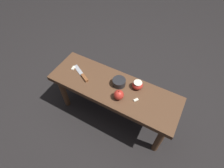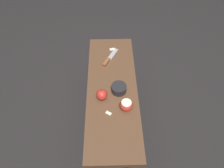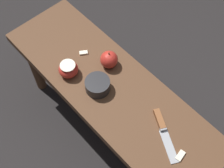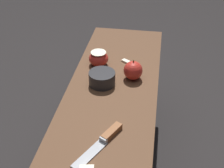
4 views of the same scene
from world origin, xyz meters
The scene contains 8 objects.
ground_plane centered at (0.00, 0.00, 0.00)m, with size 8.00×8.00×0.00m, color black.
wooden_bench centered at (0.00, 0.00, 0.38)m, with size 1.06×0.35×0.45m.
knife centered at (-0.28, -0.02, 0.46)m, with size 0.21×0.13×0.02m.
apple_whole centered at (0.08, -0.07, 0.49)m, with size 0.08×0.08×0.09m.
apple_cut centered at (0.16, 0.09, 0.48)m, with size 0.08×0.08×0.06m.
apple_slice_near_knife centered at (0.20, -0.03, 0.46)m, with size 0.04×0.04×0.01m.
apple_slice_center centered at (-0.40, 0.01, 0.46)m, with size 0.03×0.05×0.01m.
bowl centered at (0.02, 0.04, 0.48)m, with size 0.10×0.10×0.05m.
Camera 1 is at (0.39, -0.73, 1.54)m, focal length 28.00 mm.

